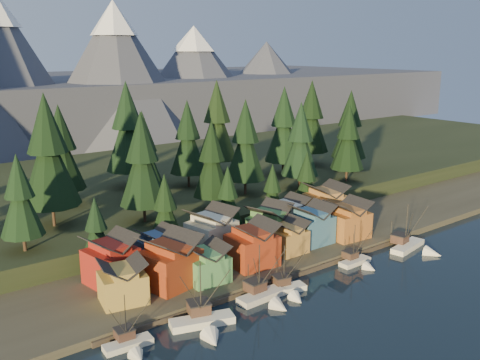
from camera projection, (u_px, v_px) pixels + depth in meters
ground at (337, 310)px, 96.12m from camera, size 500.00×500.00×0.00m
shore_strip at (211, 244)px, 126.79m from camera, size 400.00×50.00×1.50m
hillside at (119, 191)px, 164.81m from camera, size 420.00×100.00×6.00m
dock at (276, 277)px, 108.73m from camera, size 80.00×4.00×1.00m
boat_0 at (130, 339)px, 83.08m from camera, size 8.15×8.76×9.81m
boat_1 at (204, 316)px, 89.40m from camera, size 11.76×12.24×12.58m
boat_2 at (265, 290)px, 98.94m from camera, size 10.02×10.86×11.91m
boat_3 at (288, 284)px, 102.12m from camera, size 8.97×9.45×10.43m
boat_5 at (358, 257)px, 115.62m from camera, size 7.94×8.66×9.82m
boat_6 at (413, 242)px, 124.14m from camera, size 11.92×12.64×11.99m
house_front_0 at (123, 280)px, 95.25m from camera, size 9.12×8.78×7.85m
house_front_1 at (170, 259)px, 101.72m from camera, size 11.44×11.15×10.03m
house_front_2 at (206, 262)px, 103.98m from camera, size 8.14×8.19×7.50m
house_front_3 at (252, 243)px, 111.34m from camera, size 9.68×9.27×9.38m
house_front_4 at (287, 235)px, 118.94m from camera, size 7.25×7.82×7.36m
house_front_5 at (312, 223)px, 124.17m from camera, size 8.96×8.17×9.26m
house_front_6 at (347, 218)px, 128.04m from camera, size 9.82×9.37×9.09m
house_back_0 at (111, 258)px, 102.98m from camera, size 10.00×9.71×9.59m
house_back_1 at (158, 247)px, 110.40m from camera, size 7.98×8.07×8.30m
house_back_2 at (212, 229)px, 118.31m from camera, size 10.91×10.28×10.12m
house_back_3 at (269, 223)px, 124.29m from camera, size 10.89×10.18×9.27m
house_back_4 at (288, 214)px, 131.47m from camera, size 8.43×8.11×8.97m
house_back_5 at (326, 202)px, 139.01m from camera, size 10.53×10.62×10.22m
tree_hill_2 at (20, 199)px, 105.48m from camera, size 8.62×8.62×20.07m
tree_hill_3 at (48, 155)px, 119.25m from camera, size 13.14×13.14×30.60m
tree_hill_4 at (61, 151)px, 136.10m from camera, size 11.30×11.30×26.33m
tree_hill_5 at (142, 163)px, 122.73m from camera, size 11.23×11.23×26.16m
tree_hill_6 at (143, 153)px, 139.25m from camera, size 10.46×10.46×24.37m
tree_hill_7 at (212, 162)px, 132.22m from camera, size 9.85×9.85×22.95m
tree_hill_8 at (188, 140)px, 155.10m from camera, size 10.99×10.99×25.59m
tree_hill_9 at (245, 143)px, 146.57m from camera, size 11.41×11.41×26.59m
tree_hill_10 at (217, 123)px, 170.08m from camera, size 13.02×13.02×30.34m
tree_hill_11 at (300, 142)px, 152.32m from camera, size 10.87×10.87×25.31m
tree_hill_12 at (284, 127)px, 168.97m from camera, size 12.19×12.19×28.40m
tree_hill_13 at (348, 139)px, 161.59m from camera, size 10.21×10.21×23.79m
tree_hill_14 at (311, 119)px, 184.08m from camera, size 12.59×12.59×29.33m
tree_hill_15 at (128, 130)px, 153.85m from camera, size 13.31×13.31×31.01m
tree_hill_17 at (350, 127)px, 175.99m from camera, size 11.45×11.45×26.68m
tree_shore_0 at (96, 231)px, 108.07m from camera, size 6.67×6.67×15.53m
tree_shore_1 at (165, 210)px, 117.17m from camera, size 7.73×7.73×18.01m
tree_shore_2 at (228, 198)px, 127.26m from camera, size 7.51×7.51×17.50m
tree_shore_3 at (272, 192)px, 135.69m from camera, size 6.93×6.93×16.14m
tree_shore_4 at (306, 181)px, 142.52m from camera, size 7.73×7.73×18.01m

